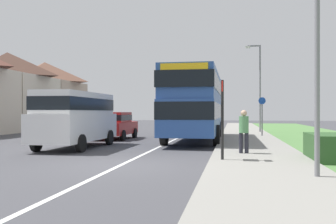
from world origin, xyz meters
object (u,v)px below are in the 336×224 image
Objects in this scene: parked_car_red at (115,124)px; double_decker_bus at (196,102)px; parked_van_white at (76,115)px; bus_stop_sign at (222,114)px; pedestrian_at_stop at (244,129)px; street_lamp_mid at (258,82)px; cycle_route_sign at (262,115)px.

double_decker_bus is at bearing -8.28° from parked_car_red.
parked_car_red is (-0.00, 5.42, -0.57)m from parked_van_white.
parked_van_white is 1.39× the size of parked_car_red.
bus_stop_sign is at bearing -78.87° from double_decker_bus.
pedestrian_at_stop is (7.26, -7.35, 0.10)m from parked_car_red.
parked_van_white is 3.31× the size of pedestrian_at_stop.
double_decker_bus is 9.29m from street_lamp_mid.
double_decker_bus reaches higher than cycle_route_sign.
cycle_route_sign is (2.12, 12.03, -0.11)m from bus_stop_sign.
cycle_route_sign is 0.38× the size of street_lamp_mid.
bus_stop_sign is at bearing -30.36° from parked_van_white.
cycle_route_sign reaches higher than pedestrian_at_stop.
parked_van_white is 2.19× the size of cycle_route_sign.
parked_van_white reaches higher than parked_car_red.
cycle_route_sign is 5.36m from street_lamp_mid.
double_decker_bus is 5.98× the size of pedestrian_at_stop.
street_lamp_mid reaches higher than parked_van_white.
bus_stop_sign is (6.55, -3.84, 0.09)m from parked_van_white.
pedestrian_at_stop is 10.24m from cycle_route_sign.
street_lamp_mid is at bearing 84.23° from pedestrian_at_stop.
pedestrian_at_stop is 0.64× the size of bus_stop_sign.
parked_car_red is at bearing 171.72° from double_decker_bus.
parked_van_white is 7.59m from bus_stop_sign.
double_decker_bus is at bearing 101.13° from bus_stop_sign.
pedestrian_at_stop is at bearing -14.90° from parked_van_white.
street_lamp_mid is at bearing 82.49° from bus_stop_sign.
cycle_route_sign is at bearing -91.20° from street_lamp_mid.
street_lamp_mid is (8.76, 12.97, 2.40)m from parked_van_white.
parked_van_white is at bearing -124.03° from street_lamp_mid.
parked_car_red is 2.38× the size of pedestrian_at_stop.
pedestrian_at_stop is 15.25m from street_lamp_mid.
double_decker_bus is at bearing -137.46° from cycle_route_sign.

